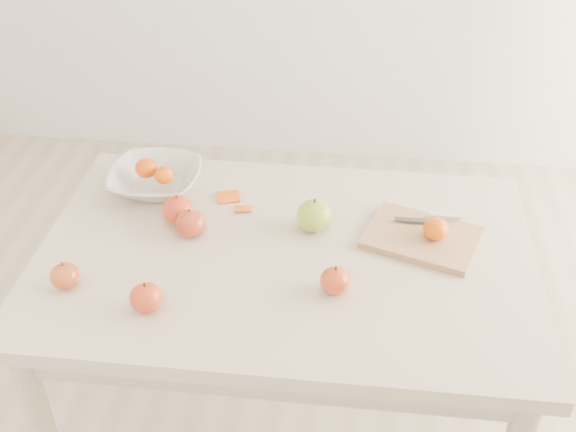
# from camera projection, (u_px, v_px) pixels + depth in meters

# --- Properties ---
(table) EXTENTS (1.20, 0.80, 0.75)m
(table) POSITION_uv_depth(u_px,v_px,m) (286.00, 282.00, 1.80)
(table) COLOR beige
(table) RESTS_ON ground
(cutting_board) EXTENTS (0.31, 0.27, 0.02)m
(cutting_board) POSITION_uv_depth(u_px,v_px,m) (422.00, 237.00, 1.78)
(cutting_board) COLOR #AB7E55
(cutting_board) RESTS_ON table
(board_tangerine) EXTENTS (0.06, 0.06, 0.05)m
(board_tangerine) POSITION_uv_depth(u_px,v_px,m) (436.00, 229.00, 1.74)
(board_tangerine) COLOR #CD5D07
(board_tangerine) RESTS_ON cutting_board
(fruit_bowl) EXTENTS (0.25, 0.25, 0.06)m
(fruit_bowl) POSITION_uv_depth(u_px,v_px,m) (156.00, 180.00, 1.95)
(fruit_bowl) COLOR silver
(fruit_bowl) RESTS_ON table
(bowl_tangerine_near) EXTENTS (0.06, 0.06, 0.05)m
(bowl_tangerine_near) POSITION_uv_depth(u_px,v_px,m) (146.00, 168.00, 1.95)
(bowl_tangerine_near) COLOR #E25908
(bowl_tangerine_near) RESTS_ON fruit_bowl
(bowl_tangerine_far) EXTENTS (0.05, 0.05, 0.05)m
(bowl_tangerine_far) POSITION_uv_depth(u_px,v_px,m) (164.00, 175.00, 1.92)
(bowl_tangerine_far) COLOR orange
(bowl_tangerine_far) RESTS_ON fruit_bowl
(orange_peel_a) EXTENTS (0.07, 0.06, 0.01)m
(orange_peel_a) POSITION_uv_depth(u_px,v_px,m) (228.00, 198.00, 1.93)
(orange_peel_a) COLOR #D34F0E
(orange_peel_a) RESTS_ON table
(orange_peel_b) EXTENTS (0.05, 0.04, 0.01)m
(orange_peel_b) POSITION_uv_depth(u_px,v_px,m) (243.00, 209.00, 1.89)
(orange_peel_b) COLOR orange
(orange_peel_b) RESTS_ON table
(paring_knife) EXTENTS (0.17, 0.04, 0.01)m
(paring_knife) POSITION_uv_depth(u_px,v_px,m) (440.00, 217.00, 1.82)
(paring_knife) COLOR silver
(paring_knife) RESTS_ON cutting_board
(apple_green) EXTENTS (0.09, 0.09, 0.08)m
(apple_green) POSITION_uv_depth(u_px,v_px,m) (314.00, 216.00, 1.80)
(apple_green) COLOR olive
(apple_green) RESTS_ON table
(apple_red_e) EXTENTS (0.07, 0.07, 0.06)m
(apple_red_e) POSITION_uv_depth(u_px,v_px,m) (335.00, 281.00, 1.61)
(apple_red_e) COLOR #A00F1B
(apple_red_e) RESTS_ON table
(apple_red_b) EXTENTS (0.08, 0.08, 0.07)m
(apple_red_b) POSITION_uv_depth(u_px,v_px,m) (191.00, 223.00, 1.78)
(apple_red_b) COLOR maroon
(apple_red_b) RESTS_ON table
(apple_red_c) EXTENTS (0.07, 0.07, 0.06)m
(apple_red_c) POSITION_uv_depth(u_px,v_px,m) (146.00, 298.00, 1.56)
(apple_red_c) COLOR #A5131D
(apple_red_c) RESTS_ON table
(apple_red_d) EXTENTS (0.07, 0.07, 0.06)m
(apple_red_d) POSITION_uv_depth(u_px,v_px,m) (65.00, 276.00, 1.63)
(apple_red_d) COLOR maroon
(apple_red_d) RESTS_ON table
(apple_red_a) EXTENTS (0.08, 0.08, 0.07)m
(apple_red_a) POSITION_uv_depth(u_px,v_px,m) (178.00, 210.00, 1.83)
(apple_red_a) COLOR maroon
(apple_red_a) RESTS_ON table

